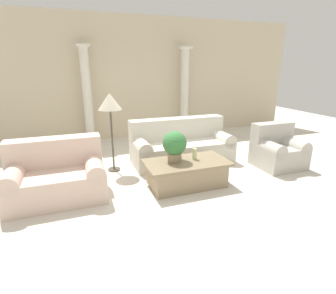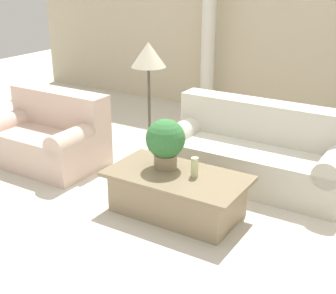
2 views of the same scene
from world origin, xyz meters
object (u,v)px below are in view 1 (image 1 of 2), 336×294
at_px(loveseat, 57,175).
at_px(armchair, 278,149).
at_px(coffee_table, 187,173).
at_px(sofa_long, 181,145).
at_px(potted_plant, 175,145).
at_px(floor_lamp, 110,104).

bearing_deg(loveseat, armchair, -1.18).
distance_m(coffee_table, armchair, 2.07).
xyz_separation_m(sofa_long, coffee_table, (-0.37, -1.13, -0.13)).
relative_size(potted_plant, floor_lamp, 0.34).
bearing_deg(loveseat, sofa_long, 19.49).
bearing_deg(potted_plant, sofa_long, 62.16).
distance_m(floor_lamp, armchair, 3.36).
xyz_separation_m(coffee_table, floor_lamp, (-1.05, 1.08, 1.05)).
height_order(coffee_table, floor_lamp, floor_lamp).
bearing_deg(potted_plant, floor_lamp, 130.80).
xyz_separation_m(coffee_table, armchair, (2.06, 0.21, 0.13)).
relative_size(coffee_table, floor_lamp, 0.94).
height_order(loveseat, coffee_table, loveseat).
relative_size(floor_lamp, armchair, 1.71).
height_order(floor_lamp, armchair, floor_lamp).
bearing_deg(armchair, loveseat, 178.82).
distance_m(loveseat, floor_lamp, 1.55).
xyz_separation_m(sofa_long, armchair, (1.69, -0.93, -0.00)).
bearing_deg(sofa_long, floor_lamp, -178.05).
height_order(loveseat, floor_lamp, floor_lamp).
bearing_deg(armchair, floor_lamp, 164.21).
relative_size(sofa_long, loveseat, 1.48).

